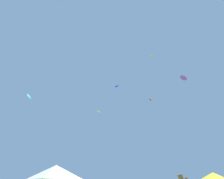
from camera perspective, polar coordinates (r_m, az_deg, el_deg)
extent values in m
pyramid|color=white|center=(14.70, -18.79, -25.14)|extent=(3.05, 3.05, 0.98)
pyramid|color=yellow|center=(17.92, 31.51, -24.36)|extent=(2.69, 2.69, 0.86)
pyramid|color=yellow|center=(32.21, -4.46, -7.47)|extent=(0.73, 0.64, 0.31)
sphere|color=purple|center=(32.01, -4.49, -8.16)|extent=(0.08, 0.08, 0.08)
sphere|color=purple|center=(31.92, -4.48, -8.39)|extent=(0.08, 0.08, 0.08)
sphere|color=purple|center=(31.83, -4.47, -8.63)|extent=(0.08, 0.08, 0.08)
sphere|color=purple|center=(31.74, -4.47, -8.86)|extent=(0.08, 0.08, 0.08)
sphere|color=purple|center=(31.65, -4.46, -9.10)|extent=(0.08, 0.08, 0.08)
cube|color=yellow|center=(40.04, 13.55, 11.37)|extent=(0.67, 0.38, 0.52)
sphere|color=blue|center=(39.75, 13.64, 10.73)|extent=(0.08, 0.08, 0.08)
sphere|color=blue|center=(39.63, 13.69, 10.38)|extent=(0.08, 0.08, 0.08)
sphere|color=blue|center=(39.52, 13.74, 10.02)|extent=(0.08, 0.08, 0.08)
cube|color=red|center=(38.44, 13.04, -3.35)|extent=(0.54, 0.61, 0.68)
cone|color=blue|center=(40.40, 1.66, 1.26)|extent=(1.26, 1.09, 0.98)
cone|color=purple|center=(36.22, 23.25, 3.77)|extent=(1.35, 1.51, 0.97)
sphere|color=#2DB7CC|center=(35.54, 23.66, 2.39)|extent=(0.17, 0.17, 0.17)
sphere|color=#2DB7CC|center=(35.15, 23.90, 1.74)|extent=(0.17, 0.17, 0.17)
sphere|color=#2DB7CC|center=(34.77, 24.14, 1.08)|extent=(0.17, 0.17, 0.17)
cone|color=#2DB7CC|center=(37.42, -26.38, -2.02)|extent=(1.03, 1.36, 1.10)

